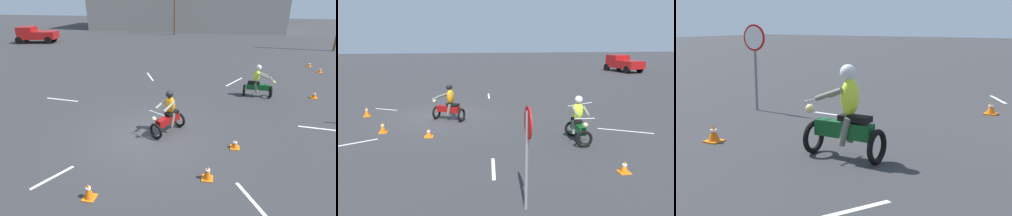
% 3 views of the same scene
% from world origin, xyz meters
% --- Properties ---
extents(ground_plane, '(120.00, 120.00, 0.00)m').
position_xyz_m(ground_plane, '(0.00, 0.00, 0.00)').
color(ground_plane, '#333335').
extents(motorcycle_rider_foreground, '(1.23, 1.51, 1.66)m').
position_xyz_m(motorcycle_rider_foreground, '(0.72, 0.38, 0.73)').
color(motorcycle_rider_foreground, black).
rests_on(motorcycle_rider_foreground, ground).
extents(motorcycle_rider_background, '(1.52, 0.70, 1.66)m').
position_xyz_m(motorcycle_rider_background, '(4.43, 5.01, 0.73)').
color(motorcycle_rider_background, black).
rests_on(motorcycle_rider_background, ground).
extents(pickup_truck, '(4.47, 2.85, 1.73)m').
position_xyz_m(pickup_truck, '(-17.59, 18.17, 0.93)').
color(pickup_truck, black).
rests_on(pickup_truck, ground).
extents(stop_sign, '(0.70, 0.08, 2.30)m').
position_xyz_m(stop_sign, '(8.80, 2.24, 1.63)').
color(stop_sign, slate).
rests_on(stop_sign, ground).
extents(traffic_cone_near_left, '(0.32, 0.32, 0.34)m').
position_xyz_m(traffic_cone_near_left, '(7.28, 5.32, 0.16)').
color(traffic_cone_near_left, orange).
rests_on(traffic_cone_near_left, ground).
extents(traffic_cone_near_right, '(0.32, 0.32, 0.44)m').
position_xyz_m(traffic_cone_near_right, '(2.32, -2.16, 0.21)').
color(traffic_cone_near_right, orange).
rests_on(traffic_cone_near_right, ground).
extents(traffic_cone_mid_left, '(0.32, 0.32, 0.47)m').
position_xyz_m(traffic_cone_mid_left, '(-0.60, -3.50, 0.23)').
color(traffic_cone_mid_left, orange).
rests_on(traffic_cone_mid_left, ground).
extents(traffic_cone_far_center, '(0.32, 0.32, 0.32)m').
position_xyz_m(traffic_cone_far_center, '(3.15, -0.33, 0.15)').
color(traffic_cone_far_center, orange).
rests_on(traffic_cone_far_center, ground).
extents(lane_stripe_e, '(1.58, 0.23, 0.01)m').
position_xyz_m(lane_stripe_e, '(6.48, 1.76, 0.00)').
color(lane_stripe_e, silver).
rests_on(lane_stripe_e, ground).
extents(lane_stripe_ne, '(1.10, 1.92, 0.01)m').
position_xyz_m(lane_stripe_ne, '(3.44, 7.38, 0.00)').
color(lane_stripe_ne, silver).
rests_on(lane_stripe_ne, ground).
extents(lane_stripe_nw, '(0.90, 1.74, 0.01)m').
position_xyz_m(lane_stripe_nw, '(-1.85, 7.51, 0.00)').
color(lane_stripe_nw, silver).
rests_on(lane_stripe_nw, ground).
extents(lane_stripe_w, '(1.78, 0.23, 0.01)m').
position_xyz_m(lane_stripe_w, '(-5.14, 2.69, 0.00)').
color(lane_stripe_w, silver).
rests_on(lane_stripe_w, ground).
extents(lane_stripe_sw, '(0.70, 1.22, 0.01)m').
position_xyz_m(lane_stripe_sw, '(-2.01, -2.92, 0.00)').
color(lane_stripe_sw, silver).
rests_on(lane_stripe_sw, ground).
extents(lane_stripe_se, '(0.82, 1.38, 0.01)m').
position_xyz_m(lane_stripe_se, '(3.50, -2.84, 0.00)').
color(lane_stripe_se, silver).
rests_on(lane_stripe_se, ground).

